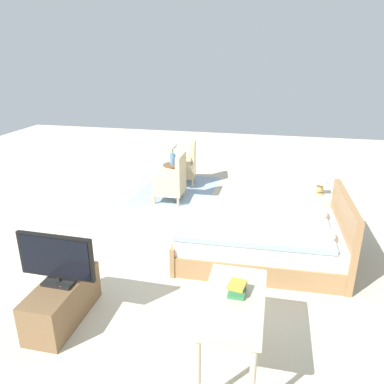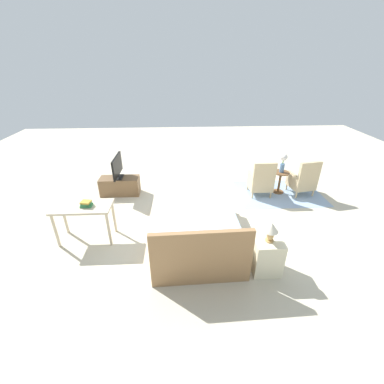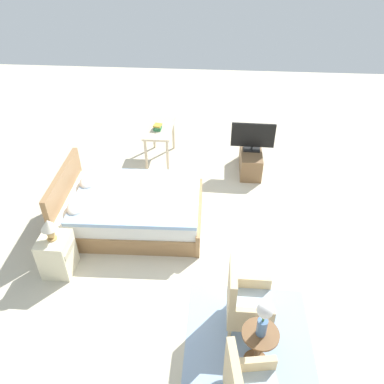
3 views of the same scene
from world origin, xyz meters
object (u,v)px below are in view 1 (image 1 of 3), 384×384
armchair_by_window_left (185,166)px  tv_flatscreen (56,259)px  side_table (173,174)px  table_lamp (321,181)px  bed (263,238)px  tv_stand (63,301)px  flower_vase (173,150)px  book_stack (237,288)px  armchair_by_window_right (172,182)px  vanity_desk (233,310)px  nightstand (317,211)px

armchair_by_window_left → tv_flatscreen: 4.60m
side_table → table_lamp: 2.98m
bed → tv_stand: bed is taller
flower_vase → tv_flatscreen: flower_vase is taller
table_lamp → book_stack: size_ratio=1.64×
bed → tv_stand: size_ratio=2.33×
armchair_by_window_left → flower_vase: bearing=-13.2°
table_lamp → tv_stand: 4.05m
flower_vase → tv_stand: bearing=-1.5°
armchair_by_window_left → book_stack: (4.74, 1.60, 0.40)m
tv_stand → tv_flatscreen: 0.51m
armchair_by_window_left → book_stack: 5.02m
side_table → tv_stand: size_ratio=0.59×
armchair_by_window_right → table_lamp: 2.68m
armchair_by_window_left → armchair_by_window_right: 1.06m
vanity_desk → tv_stand: bearing=-98.0°
nightstand → tv_flatscreen: 4.03m
armchair_by_window_left → tv_flatscreen: bearing=-2.9°
tv_stand → book_stack: (0.17, 1.84, 0.55)m
armchair_by_window_left → table_lamp: (1.71, 2.57, 0.43)m
side_table → bed: bearing=40.0°
flower_vase → tv_flatscreen: size_ratio=0.58×
armchair_by_window_right → tv_stand: 3.53m
flower_vase → book_stack: bearing=22.3°
flower_vase → tv_stand: flower_vase is taller
side_table → nightstand: size_ratio=0.94×
bed → tv_stand: 2.68m
armchair_by_window_left → table_lamp: size_ratio=2.79×
armchair_by_window_left → flower_vase: size_ratio=1.93×
armchair_by_window_left → table_lamp: same height
table_lamp → nightstand: bearing=-90.0°
bed → nightstand: bed is taller
nightstand → side_table: bearing=-113.6°
flower_vase → table_lamp: flower_vase is taller
armchair_by_window_right → vanity_desk: (3.77, 1.58, 0.24)m
nightstand → table_lamp: 0.51m
armchair_by_window_left → vanity_desk: 5.09m
side_table → table_lamp: bearing=66.4°
nightstand → armchair_by_window_left: bearing=-123.7°
nightstand → tv_flatscreen: (2.87, -2.80, 0.44)m
bed → armchair_by_window_left: 3.32m
flower_vase → nightstand: flower_vase is taller
tv_stand → vanity_desk: vanity_desk is taller
bed → side_table: 2.96m
vanity_desk → bed: bearing=174.7°
nightstand → tv_stand: (2.87, -2.80, -0.08)m
armchair_by_window_left → tv_stand: size_ratio=0.96×
side_table → vanity_desk: vanity_desk is taller
armchair_by_window_left → side_table: bearing=-13.2°
bed → tv_stand: bearing=-48.5°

